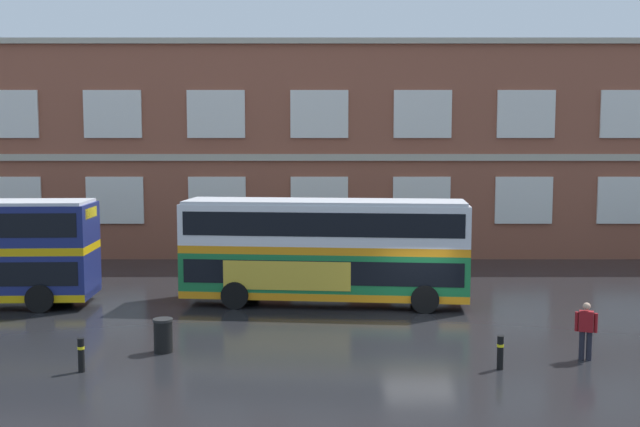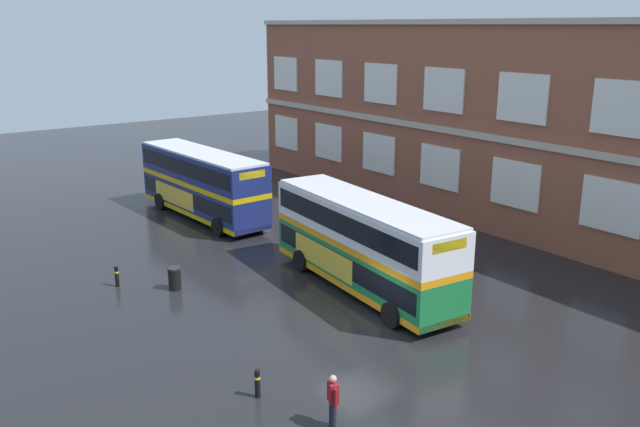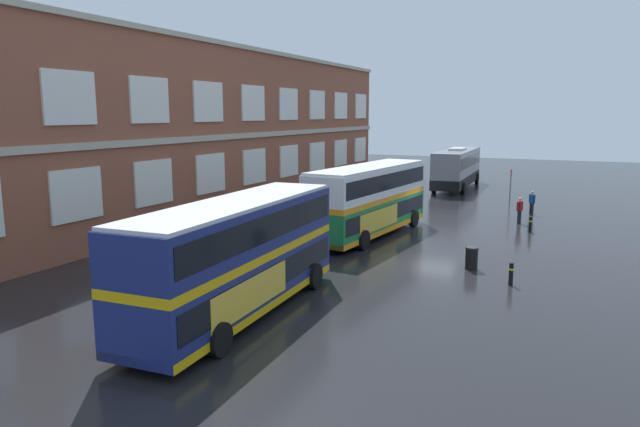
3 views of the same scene
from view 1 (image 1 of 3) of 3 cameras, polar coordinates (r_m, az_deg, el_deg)
name	(u,v)px [view 1 (image 1 of 3)]	position (r m, az deg, el deg)	size (l,w,h in m)	color
ground_plane	(416,310)	(28.69, 7.30, -7.30)	(120.00, 120.00, 0.00)	black
brick_terminal_building	(369,152)	(43.81, 3.72, 4.71)	(54.44, 8.19, 11.69)	brown
double_decker_middle	(327,249)	(29.19, 0.55, -2.73)	(11.20, 3.68, 4.07)	#197038
waiting_passenger	(589,329)	(23.33, 19.79, -8.26)	(0.63, 0.36, 1.70)	black
station_litter_bin	(166,335)	(23.37, -11.66, -9.06)	(0.60, 0.60, 1.03)	black
safety_bollard_west	(503,352)	(21.84, 13.75, -10.23)	(0.19, 0.19, 0.95)	black
safety_bollard_east	(84,354)	(22.03, -17.53, -10.19)	(0.19, 0.19, 0.95)	black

